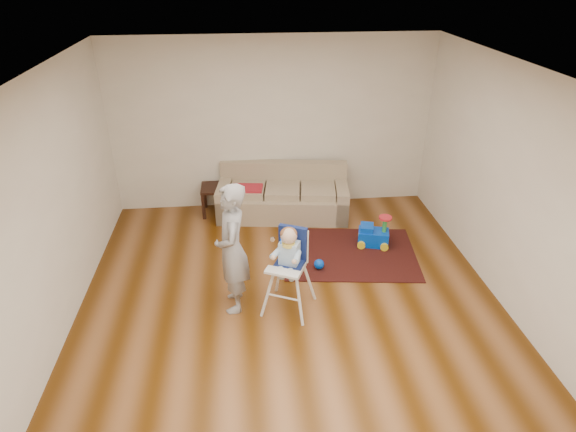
{
  "coord_description": "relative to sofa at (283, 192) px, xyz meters",
  "views": [
    {
      "loc": [
        -0.5,
        -4.49,
        3.66
      ],
      "look_at": [
        0.0,
        0.4,
        1.0
      ],
      "focal_mm": 30.0,
      "sensor_mm": 36.0,
      "label": 1
    }
  ],
  "objects": [
    {
      "name": "ground",
      "position": [
        -0.11,
        -2.3,
        -0.39
      ],
      "size": [
        5.5,
        5.5,
        0.0
      ],
      "primitive_type": "plane",
      "color": "#4B2807",
      "rests_on": "ground"
    },
    {
      "name": "room_envelope",
      "position": [
        -0.11,
        -1.77,
        1.48
      ],
      "size": [
        5.04,
        5.52,
        2.72
      ],
      "color": "beige",
      "rests_on": "ground"
    },
    {
      "name": "sofa",
      "position": [
        0.0,
        0.0,
        0.0
      ],
      "size": [
        2.12,
        1.08,
        0.78
      ],
      "rotation": [
        0.0,
        0.0,
        -0.13
      ],
      "color": "gray",
      "rests_on": "ground"
    },
    {
      "name": "side_table",
      "position": [
        -1.05,
        0.19,
        -0.16
      ],
      "size": [
        0.46,
        0.46,
        0.46
      ],
      "primitive_type": null,
      "color": "black",
      "rests_on": "ground"
    },
    {
      "name": "area_rug",
      "position": [
        0.83,
        -1.25,
        -0.38
      ],
      "size": [
        1.95,
        1.56,
        0.01
      ],
      "primitive_type": "cube",
      "rotation": [
        0.0,
        0.0,
        -0.12
      ],
      "color": "black",
      "rests_on": "ground"
    },
    {
      "name": "ride_on_toy",
      "position": [
        1.2,
        -1.06,
        -0.15
      ],
      "size": [
        0.49,
        0.4,
        0.46
      ],
      "primitive_type": null,
      "rotation": [
        0.0,
        0.0,
        -0.26
      ],
      "color": "blue",
      "rests_on": "area_rug"
    },
    {
      "name": "toy_ball",
      "position": [
        0.33,
        -1.58,
        -0.31
      ],
      "size": [
        0.14,
        0.14,
        0.14
      ],
      "primitive_type": "sphere",
      "color": "blue",
      "rests_on": "area_rug"
    },
    {
      "name": "high_chair",
      "position": [
        -0.14,
        -2.32,
        0.13
      ],
      "size": [
        0.66,
        0.66,
        1.08
      ],
      "rotation": [
        0.0,
        0.0,
        -0.43
      ],
      "color": "silver",
      "rests_on": "ground"
    },
    {
      "name": "adult",
      "position": [
        -0.77,
        -2.21,
        0.39
      ],
      "size": [
        0.39,
        0.58,
        1.57
      ],
      "primitive_type": "imported",
      "rotation": [
        0.0,
        0.0,
        -1.55
      ],
      "color": "gray",
      "rests_on": "ground"
    }
  ]
}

